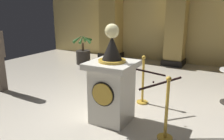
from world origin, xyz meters
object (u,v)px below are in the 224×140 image
Objects in this scene: stanchion_far at (143,87)px; potted_palm_left at (83,54)px; pedestal_clock at (112,85)px; stanchion_near at (166,118)px.

stanchion_far is 3.91m from potted_palm_left.
potted_palm_left is (-3.17, 2.29, -0.01)m from stanchion_far.
stanchion_near is (1.01, -0.13, -0.32)m from pedestal_clock.
pedestal_clock is at bearing -101.42° from stanchion_far.
potted_palm_left reaches higher than stanchion_near.
stanchion_far is at bearing 125.54° from stanchion_near.
stanchion_near is 0.94× the size of potted_palm_left.
pedestal_clock is 1.60× the size of potted_palm_left.
pedestal_clock is at bearing -47.93° from potted_palm_left.
stanchion_near is 0.98× the size of stanchion_far.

